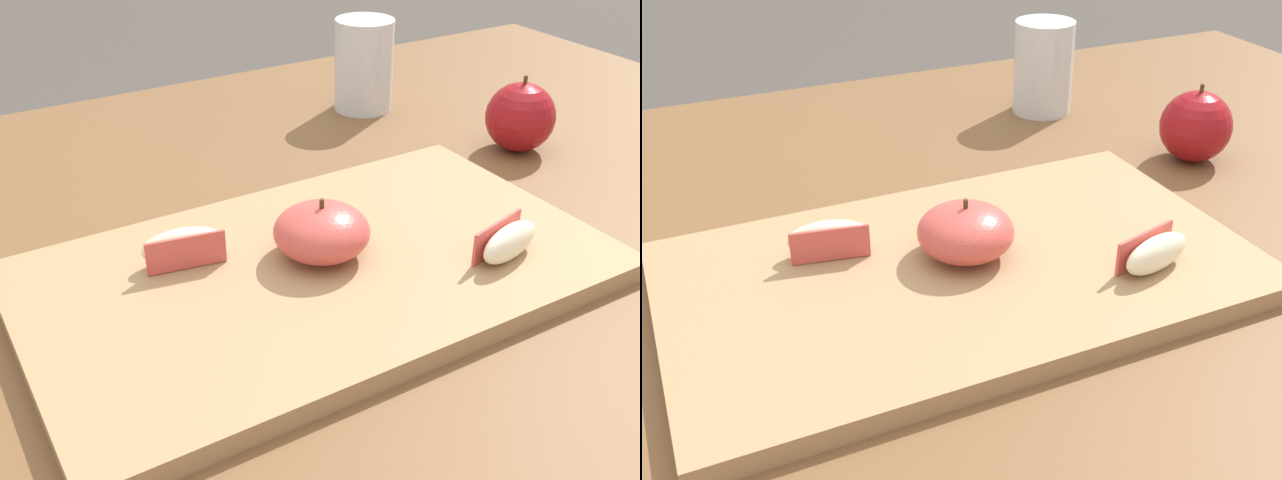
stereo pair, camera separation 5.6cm
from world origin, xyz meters
TOP-DOWN VIEW (x-y plane):
  - dining_table at (0.00, 0.00)m, footprint 1.32×0.98m
  - cutting_board at (-0.01, -0.00)m, footprint 0.44×0.26m
  - apple_half_skin_up at (0.00, 0.01)m, footprint 0.07×0.07m
  - apple_wedge_middle at (0.12, -0.07)m, footprint 0.07×0.04m
  - apple_wedge_front at (-0.09, 0.05)m, footprint 0.07×0.03m
  - whole_apple_red_delicious at (0.30, 0.11)m, footprint 0.07×0.07m
  - drinking_glass_water at (0.23, 0.29)m, footprint 0.07×0.07m

SIDE VIEW (x-z plane):
  - dining_table at x=0.00m, z-range 0.28..1.01m
  - cutting_board at x=-0.01m, z-range 0.74..0.75m
  - apple_wedge_middle at x=0.12m, z-range 0.75..0.78m
  - apple_wedge_front at x=-0.09m, z-range 0.75..0.78m
  - whole_apple_red_delicious at x=0.30m, z-range 0.73..0.81m
  - apple_half_skin_up at x=0.00m, z-range 0.75..0.80m
  - drinking_glass_water at x=0.23m, z-range 0.74..0.84m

